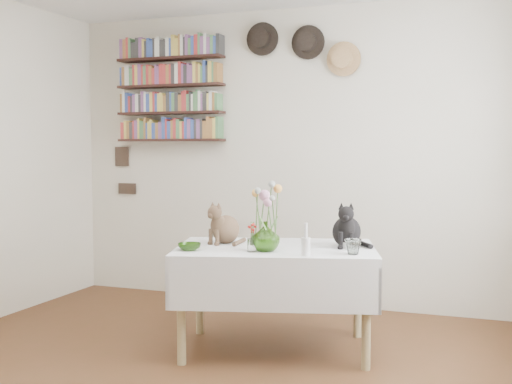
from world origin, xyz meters
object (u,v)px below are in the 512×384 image
at_px(black_cat, 347,223).
at_px(bookshelf_unit, 170,90).
at_px(dining_table, 276,272).
at_px(flower_vase, 266,236).
at_px(tabby_cat, 226,222).

height_order(black_cat, bookshelf_unit, bookshelf_unit).
xyz_separation_m(dining_table, bookshelf_unit, (-1.39, 1.19, 1.32)).
relative_size(dining_table, black_cat, 4.81).
distance_m(black_cat, bookshelf_unit, 2.31).
distance_m(dining_table, flower_vase, 0.32).
distance_m(dining_table, bookshelf_unit, 2.26).
bearing_deg(tabby_cat, dining_table, 14.59).
relative_size(black_cat, bookshelf_unit, 0.30).
xyz_separation_m(tabby_cat, black_cat, (0.80, 0.14, 0.01)).
bearing_deg(flower_vase, bookshelf_unit, 135.05).
xyz_separation_m(dining_table, tabby_cat, (-0.37, 0.04, 0.31)).
xyz_separation_m(tabby_cat, flower_vase, (0.37, -0.23, -0.05)).
relative_size(dining_table, tabby_cat, 5.00).
distance_m(black_cat, flower_vase, 0.57).
bearing_deg(tabby_cat, bookshelf_unit, 152.72).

